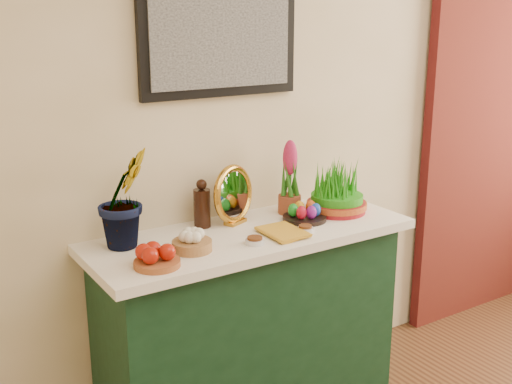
{
  "coord_description": "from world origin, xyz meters",
  "views": [
    {
      "loc": [
        -1.82,
        -0.16,
        1.78
      ],
      "look_at": [
        -0.46,
        1.95,
        1.07
      ],
      "focal_mm": 45.0,
      "sensor_mm": 36.0,
      "label": 1
    }
  ],
  "objects_px": {
    "book": "(267,235)",
    "wheatgrass_sabzeh": "(337,191)",
    "hyacinth_green": "(124,182)",
    "mirror": "(233,195)",
    "sideboard": "(250,330)"
  },
  "relations": [
    {
      "from": "mirror",
      "to": "book",
      "type": "distance_m",
      "value": 0.27
    },
    {
      "from": "wheatgrass_sabzeh",
      "to": "sideboard",
      "type": "bearing_deg",
      "value": -179.69
    },
    {
      "from": "sideboard",
      "to": "book",
      "type": "relative_size",
      "value": 6.36
    },
    {
      "from": "hyacinth_green",
      "to": "sideboard",
      "type": "bearing_deg",
      "value": -27.28
    },
    {
      "from": "hyacinth_green",
      "to": "mirror",
      "type": "height_order",
      "value": "hyacinth_green"
    },
    {
      "from": "book",
      "to": "wheatgrass_sabzeh",
      "type": "distance_m",
      "value": 0.49
    },
    {
      "from": "sideboard",
      "to": "mirror",
      "type": "xyz_separation_m",
      "value": [
        -0.0,
        0.12,
        0.59
      ]
    },
    {
      "from": "sideboard",
      "to": "wheatgrass_sabzeh",
      "type": "xyz_separation_m",
      "value": [
        0.48,
        0.0,
        0.56
      ]
    },
    {
      "from": "book",
      "to": "wheatgrass_sabzeh",
      "type": "relative_size",
      "value": 0.74
    },
    {
      "from": "mirror",
      "to": "wheatgrass_sabzeh",
      "type": "height_order",
      "value": "mirror"
    },
    {
      "from": "hyacinth_green",
      "to": "mirror",
      "type": "distance_m",
      "value": 0.52
    },
    {
      "from": "hyacinth_green",
      "to": "book",
      "type": "height_order",
      "value": "hyacinth_green"
    },
    {
      "from": "hyacinth_green",
      "to": "mirror",
      "type": "bearing_deg",
      "value": -13.31
    },
    {
      "from": "wheatgrass_sabzeh",
      "to": "mirror",
      "type": "bearing_deg",
      "value": 165.75
    },
    {
      "from": "book",
      "to": "mirror",
      "type": "bearing_deg",
      "value": 93.98
    }
  ]
}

